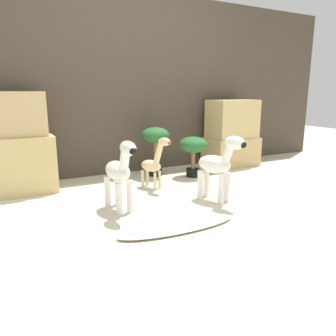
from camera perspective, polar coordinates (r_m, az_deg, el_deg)
The scene contains 10 objects.
ground_plane at distance 2.87m, azimuth 6.47°, elevation -7.62°, with size 14.00×14.00×0.00m, color beige.
wall_back at distance 4.23m, azimuth -6.80°, elevation 14.19°, with size 6.40×0.08×2.20m.
rock_pillar_left at distance 3.64m, azimuth -24.94°, elevation 3.29°, with size 0.71×0.46×1.02m.
rock_pillar_right at distance 4.65m, azimuth 11.01°, elevation 5.69°, with size 0.71×0.46×0.91m.
zebra_right at distance 3.07m, azimuth 8.76°, elevation 0.64°, with size 0.29×0.50×0.64m.
zebra_left at distance 2.80m, azimuth -8.37°, elevation -0.57°, with size 0.20×0.50×0.64m.
giraffe_figurine at distance 3.47m, azimuth -2.45°, elevation 1.08°, with size 0.25×0.40×0.56m.
potted_palm_front at distance 3.97m, azimuth 4.42°, elevation 3.54°, with size 0.35×0.35×0.49m.
potted_palm_back at distance 3.99m, azimuth -2.23°, elevation 4.93°, with size 0.34×0.34×0.60m.
surfboard at distance 2.52m, azimuth 1.60°, elevation -10.10°, with size 0.97×0.28×0.08m.
Camera 1 is at (-1.53, -2.21, 1.01)m, focal length 35.00 mm.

